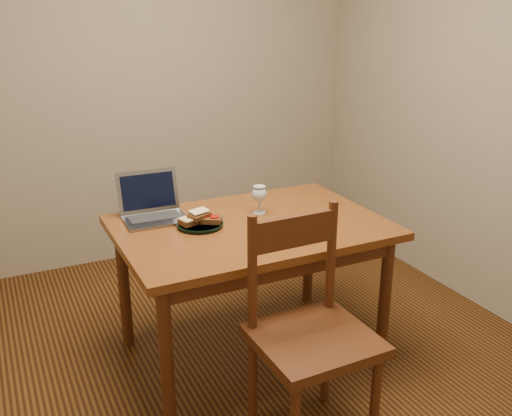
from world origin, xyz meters
name	(u,v)px	position (x,y,z in m)	size (l,w,h in m)	color
floor	(238,365)	(0.00, 0.00, -0.01)	(3.20, 3.20, 0.02)	black
back_wall	(139,77)	(0.00, 1.61, 1.30)	(3.20, 0.02, 2.60)	gray
right_wall	(497,92)	(1.61, 0.00, 1.30)	(0.02, 3.20, 2.60)	gray
table	(251,240)	(0.10, 0.06, 0.65)	(1.30, 0.90, 0.74)	#4B1F0C
chair	(311,323)	(0.06, -0.60, 0.54)	(0.47, 0.45, 0.50)	#3E200C
plate	(200,225)	(-0.13, 0.13, 0.75)	(0.23, 0.23, 0.02)	black
sandwich_cheese	(192,220)	(-0.17, 0.14, 0.78)	(0.12, 0.07, 0.04)	#381E0C
sandwich_tomato	(209,219)	(-0.09, 0.12, 0.78)	(0.12, 0.07, 0.04)	#381E0C
sandwich_top	(199,214)	(-0.13, 0.14, 0.80)	(0.11, 0.06, 0.03)	#381E0C
milk_glass	(259,200)	(0.21, 0.18, 0.81)	(0.08, 0.08, 0.15)	white
laptop	(152,206)	(-0.30, 0.37, 0.80)	(0.32, 0.29, 0.22)	slate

